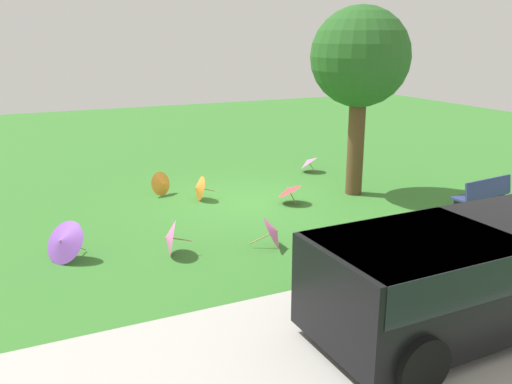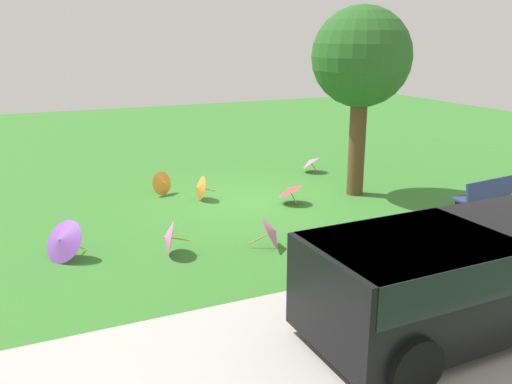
{
  "view_description": "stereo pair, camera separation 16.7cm",
  "coord_description": "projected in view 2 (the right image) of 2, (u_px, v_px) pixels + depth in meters",
  "views": [
    {
      "loc": [
        5.72,
        12.27,
        4.16
      ],
      "look_at": [
        0.52,
        1.16,
        0.6
      ],
      "focal_mm": 38.24,
      "sensor_mm": 36.0,
      "label": 1
    },
    {
      "loc": [
        5.57,
        12.34,
        4.16
      ],
      "look_at": [
        0.52,
        1.16,
        0.6
      ],
      "focal_mm": 38.24,
      "sensor_mm": 36.0,
      "label": 2
    }
  ],
  "objects": [
    {
      "name": "shade_tree",
      "position": [
        361.0,
        60.0,
        13.77
      ],
      "size": [
        2.54,
        2.54,
        4.88
      ],
      "color": "brown",
      "rests_on": "ground"
    },
    {
      "name": "park_bench",
      "position": [
        484.0,
        196.0,
        12.91
      ],
      "size": [
        1.64,
        0.65,
        0.9
      ],
      "color": "navy",
      "rests_on": "ground"
    },
    {
      "name": "parasol_pink_0",
      "position": [
        273.0,
        232.0,
        10.94
      ],
      "size": [
        0.79,
        0.81,
        0.68
      ],
      "color": "tan",
      "rests_on": "ground"
    },
    {
      "name": "parasol_purple_0",
      "position": [
        62.0,
        241.0,
        10.33
      ],
      "size": [
        0.99,
        1.05,
        0.79
      ],
      "color": "tan",
      "rests_on": "ground"
    },
    {
      "name": "parasol_orange_0",
      "position": [
        199.0,
        188.0,
        14.11
      ],
      "size": [
        0.64,
        0.66,
        0.66
      ],
      "color": "tan",
      "rests_on": "ground"
    },
    {
      "name": "van_dark",
      "position": [
        451.0,
        273.0,
        7.72
      ],
      "size": [
        4.63,
        2.19,
        1.53
      ],
      "color": "black",
      "rests_on": "ground"
    },
    {
      "name": "parasol_pink_1",
      "position": [
        168.0,
        237.0,
        10.58
      ],
      "size": [
        0.67,
        0.76,
        0.73
      ],
      "color": "tan",
      "rests_on": "ground"
    },
    {
      "name": "parasol_pink_2",
      "position": [
        310.0,
        162.0,
        17.0
      ],
      "size": [
        0.83,
        0.83,
        0.57
      ],
      "color": "tan",
      "rests_on": "ground"
    },
    {
      "name": "parasol_orange_1",
      "position": [
        163.0,
        183.0,
        14.56
      ],
      "size": [
        0.69,
        0.61,
        0.65
      ],
      "color": "tan",
      "rests_on": "ground"
    },
    {
      "name": "road_strip",
      "position": [
        457.0,
        331.0,
        7.92
      ],
      "size": [
        40.0,
        4.37,
        0.01
      ],
      "primitive_type": "cube",
      "color": "#B2AFA8",
      "rests_on": "ground"
    },
    {
      "name": "parasol_red_1",
      "position": [
        289.0,
        190.0,
        13.81
      ],
      "size": [
        0.89,
        0.89,
        0.56
      ],
      "color": "tan",
      "rests_on": "ground"
    },
    {
      "name": "ground",
      "position": [
        256.0,
        200.0,
        14.16
      ],
      "size": [
        40.0,
        40.0,
        0.0
      ],
      "primitive_type": "plane",
      "color": "#387A2D"
    }
  ]
}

